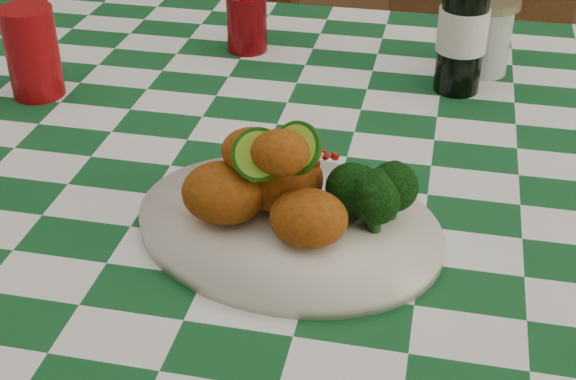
% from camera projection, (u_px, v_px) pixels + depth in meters
% --- Properties ---
extents(dining_table, '(1.66, 1.06, 0.79)m').
position_uv_depth(dining_table, '(270.00, 374.00, 1.21)').
color(dining_table, '#134D23').
rests_on(dining_table, ground).
extents(plate, '(0.38, 0.33, 0.02)m').
position_uv_depth(plate, '(288.00, 227.00, 0.84)').
color(plate, silver).
rests_on(plate, dining_table).
extents(fried_chicken_pile, '(0.16, 0.12, 0.11)m').
position_uv_depth(fried_chicken_pile, '(283.00, 176.00, 0.81)').
color(fried_chicken_pile, '#9B4C0F').
rests_on(fried_chicken_pile, plate).
extents(broccoli_side, '(0.08, 0.08, 0.06)m').
position_uv_depth(broccoli_side, '(366.00, 197.00, 0.82)').
color(broccoli_side, black).
rests_on(broccoli_side, plate).
extents(red_tumbler, '(0.09, 0.09, 0.13)m').
position_uv_depth(red_tumbler, '(32.00, 52.00, 1.10)').
color(red_tumbler, maroon).
rests_on(red_tumbler, dining_table).
extents(ketchup_bottle, '(0.08, 0.08, 0.13)m').
position_uv_depth(ketchup_bottle, '(246.00, 9.00, 1.23)').
color(ketchup_bottle, '#6E0509').
rests_on(ketchup_bottle, dining_table).
extents(mason_jar, '(0.10, 0.10, 0.11)m').
position_uv_depth(mason_jar, '(485.00, 35.00, 1.17)').
color(mason_jar, '#B2BCBA').
rests_on(mason_jar, dining_table).
extents(beer_bottle, '(0.07, 0.07, 0.23)m').
position_uv_depth(beer_bottle, '(465.00, 10.00, 1.08)').
color(beer_bottle, black).
rests_on(beer_bottle, dining_table).
extents(wooden_chair_left, '(0.57, 0.58, 1.00)m').
position_uv_depth(wooden_chair_left, '(166.00, 80.00, 1.85)').
color(wooden_chair_left, '#472814').
rests_on(wooden_chair_left, ground).
extents(wooden_chair_right, '(0.44, 0.45, 0.85)m').
position_uv_depth(wooden_chair_right, '(473.00, 151.00, 1.71)').
color(wooden_chair_right, '#472814').
rests_on(wooden_chair_right, ground).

